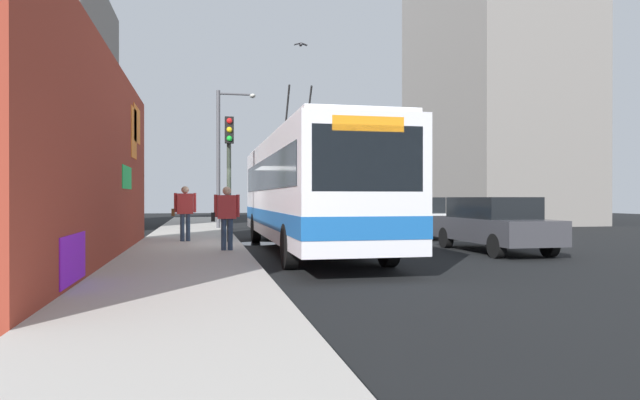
{
  "coord_description": "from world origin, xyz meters",
  "views": [
    {
      "loc": [
        -17.4,
        1.19,
        1.56
      ],
      "look_at": [
        2.47,
        -3.08,
        1.48
      ],
      "focal_mm": 30.84,
      "sensor_mm": 36.0,
      "label": 1
    }
  ],
  "objects": [
    {
      "name": "pedestrian_midblock",
      "position": [
        1.01,
        1.75,
        1.22
      ],
      "size": [
        0.24,
        0.78,
        1.79
      ],
      "color": "#2D3F59",
      "rests_on": "sidewalk_slab"
    },
    {
      "name": "city_bus",
      "position": [
        -1.72,
        -1.8,
        1.83
      ],
      "size": [
        12.04,
        2.55,
        5.08
      ],
      "color": "silver",
      "rests_on": "ground_plane"
    },
    {
      "name": "building_far_left",
      "position": [
        12.23,
        9.2,
        6.12
      ],
      "size": [
        10.79,
        6.23,
        12.24
      ],
      "color": "gray",
      "rests_on": "ground_plane"
    },
    {
      "name": "street_lamp",
      "position": [
        8.84,
        0.24,
        3.88
      ],
      "size": [
        0.44,
        1.84,
        6.47
      ],
      "color": "#4C4C51",
      "rests_on": "sidewalk_slab"
    },
    {
      "name": "sidewalk_slab",
      "position": [
        0.0,
        1.6,
        0.07
      ],
      "size": [
        48.0,
        3.2,
        0.15
      ],
      "primitive_type": "cube",
      "color": "#ADA8A0",
      "rests_on": "ground_plane"
    },
    {
      "name": "ground_plane",
      "position": [
        0.0,
        0.0,
        0.0
      ],
      "size": [
        80.0,
        80.0,
        0.0
      ],
      "primitive_type": "plane",
      "color": "black"
    },
    {
      "name": "parked_car_white",
      "position": [
        3.22,
        -7.0,
        0.84
      ],
      "size": [
        4.81,
        1.79,
        1.58
      ],
      "color": "white",
      "rests_on": "ground_plane"
    },
    {
      "name": "traffic_light",
      "position": [
        0.35,
        0.35,
        2.86
      ],
      "size": [
        0.49,
        0.28,
        4.01
      ],
      "color": "#2D382D",
      "rests_on": "sidewalk_slab"
    },
    {
      "name": "graffiti_wall",
      "position": [
        -4.03,
        3.35,
        2.43
      ],
      "size": [
        13.92,
        0.32,
        4.86
      ],
      "color": "maroon",
      "rests_on": "ground_plane"
    },
    {
      "name": "building_far_right",
      "position": [
        14.77,
        -17.0,
        9.72
      ],
      "size": [
        12.36,
        7.56,
        19.45
      ],
      "color": "gray",
      "rests_on": "ground_plane"
    },
    {
      "name": "curbside_puddle",
      "position": [
        1.34,
        -0.6,
        0.0
      ],
      "size": [
        1.54,
        1.54,
        0.0
      ],
      "primitive_type": "cylinder",
      "color": "black",
      "rests_on": "ground_plane"
    },
    {
      "name": "parked_car_dark_gray",
      "position": [
        -3.0,
        -7.0,
        0.83
      ],
      "size": [
        4.54,
        1.76,
        1.58
      ],
      "color": "#38383D",
      "rests_on": "ground_plane"
    },
    {
      "name": "pedestrian_at_curb",
      "position": [
        -2.41,
        0.55,
        1.16
      ],
      "size": [
        0.23,
        0.76,
        1.71
      ],
      "color": "#2D3F59",
      "rests_on": "sidewalk_slab"
    }
  ]
}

